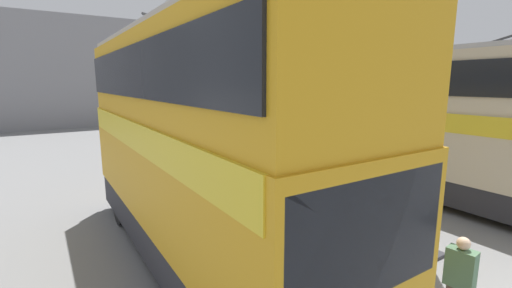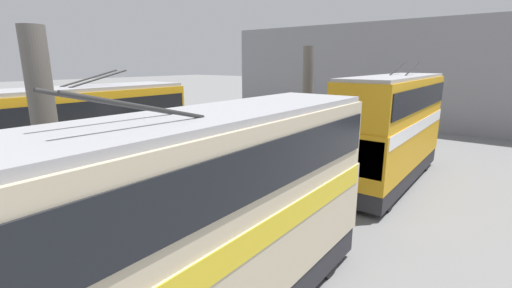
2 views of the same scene
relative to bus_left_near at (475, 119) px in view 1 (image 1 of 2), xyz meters
The scene contains 9 objects.
depot_back_wall 28.75m from the bus_left_near, ahead, with size 0.50×36.00×9.56m.
support_column_near 4.40m from the bus_left_near, 102.57° to the left, with size 1.03×1.03×6.75m.
support_column_far 12.66m from the bus_left_near, 19.73° to the left, with size 1.03×1.03×6.75m.
bus_left_near is the anchor object (origin of this frame).
bus_left_far 12.77m from the bus_left_near, ahead, with size 9.80×2.54×5.93m.
bus_right_mid 8.67m from the bus_left_near, 80.25° to the left, with size 9.21×2.54×5.64m.
person_by_right_row 6.83m from the bus_left_near, 115.16° to the left, with size 0.45×0.30×1.55m.
person_aisle_midway 6.87m from the bus_left_near, 30.63° to the left, with size 0.43×0.48×1.64m.
oil_drum 7.75m from the bus_left_near, 49.92° to the left, with size 0.58×0.58×0.81m.
Camera 1 is at (-0.93, 7.03, 3.92)m, focal length 24.00 mm.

